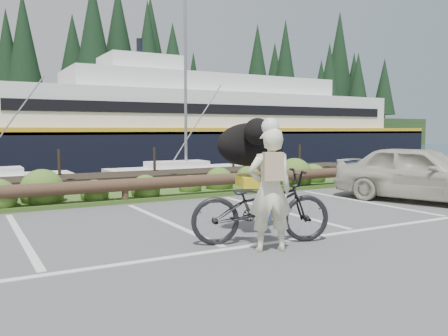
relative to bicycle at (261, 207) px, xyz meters
The scene contains 7 objects.
ground 0.92m from the bicycle, 154.61° to the left, with size 72.00×72.00×0.00m, color #4C4C4E.
vegetation_strip 5.67m from the bicycle, 96.55° to the left, with size 34.00×1.60×0.10m, color #3D5B21.
log_rail 4.98m from the bicycle, 97.48° to the left, with size 32.00×0.30×0.60m, color #443021, non-canonical shape.
bicycle is the anchor object (origin of this frame).
cyclist 0.61m from the bicycle, 109.47° to the right, with size 0.66×0.43×1.80m, color #E9E9C5.
dog 1.18m from the bicycle, 70.53° to the left, with size 1.28×0.62×0.74m, color black.
parked_car 6.05m from the bicycle, 15.88° to the left, with size 1.65×4.09×1.40m, color #B6B39F.
Camera 1 is at (-3.44, -6.41, 1.78)m, focal length 38.00 mm.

